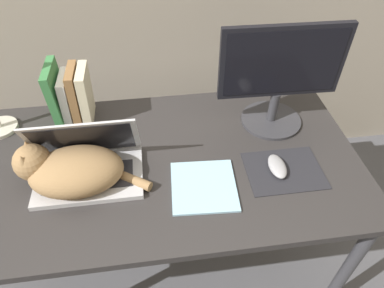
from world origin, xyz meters
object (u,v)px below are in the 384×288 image
laptop (89,165)px  computer_mouse (278,166)px  external_monitor (281,76)px  book_row (72,96)px  cat (70,170)px  notepad (204,186)px

laptop → computer_mouse: laptop is taller
computer_mouse → external_monitor: bearing=77.2°
external_monitor → book_row: bearing=171.2°
cat → computer_mouse: size_ratio=3.86×
external_monitor → notepad: size_ratio=1.95×
laptop → cat: (-0.05, -0.04, 0.03)m
laptop → cat: laptop is taller
cat → computer_mouse: bearing=-2.5°
external_monitor → laptop: bearing=-164.9°
book_row → notepad: book_row is taller
computer_mouse → book_row: book_row is taller
cat → book_row: (-0.02, 0.34, 0.04)m
notepad → computer_mouse: bearing=9.0°
external_monitor → computer_mouse: 0.32m
laptop → computer_mouse: (0.63, -0.07, -0.03)m
cat → book_row: book_row is taller
laptop → cat: 0.07m
laptop → book_row: book_row is taller
book_row → laptop: bearing=-76.2°
laptop → notepad: size_ratio=1.53×
cat → external_monitor: bearing=16.8°
book_row → cat: bearing=-85.8°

